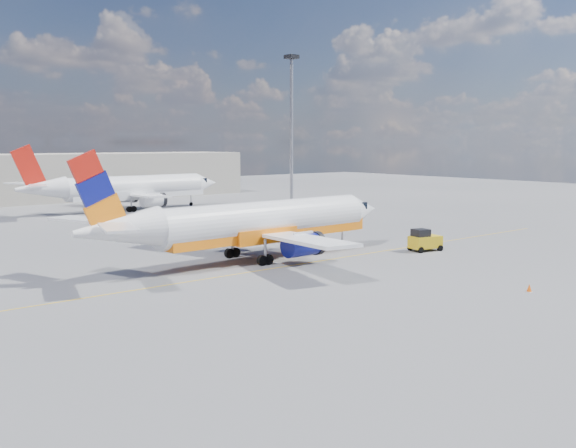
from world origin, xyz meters
TOP-DOWN VIEW (x-y plane):
  - ground at (0.00, 0.00)m, footprint 240.00×240.00m
  - taxi_line at (0.00, 3.00)m, footprint 70.00×0.15m
  - terminal_main at (5.00, 75.00)m, footprint 70.00×14.00m
  - main_jet at (-1.45, 6.80)m, footprint 31.55×24.95m
  - second_jet at (8.11, 51.08)m, footprint 32.12×25.40m
  - gse_tug at (13.28, 0.67)m, footprint 3.16×2.33m
  - traffic_cone at (5.65, -14.28)m, footprint 0.39×0.39m
  - floodlight_mast at (27.09, 36.55)m, footprint 1.64×1.64m

SIDE VIEW (x-z plane):
  - ground at x=0.00m, z-range 0.00..0.00m
  - taxi_line at x=0.00m, z-range 0.00..0.01m
  - traffic_cone at x=5.65m, z-range -0.01..0.55m
  - gse_tug at x=13.28m, z-range -0.05..2.01m
  - main_jet at x=-1.45m, z-range -1.59..7.97m
  - second_jet at x=8.11m, z-range -1.62..8.11m
  - terminal_main at x=5.00m, z-range 0.00..8.00m
  - floodlight_mast at x=27.09m, z-range 2.24..24.75m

